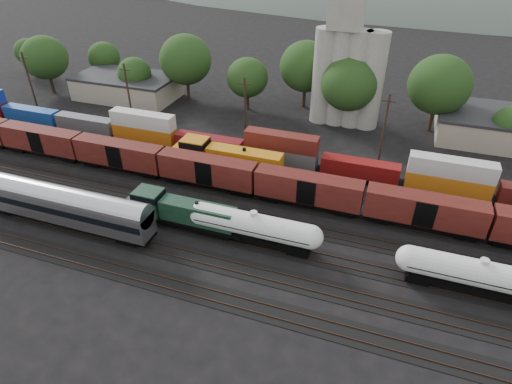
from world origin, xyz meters
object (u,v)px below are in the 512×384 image
(passenger_coach, at_px, (60,203))
(grain_silo, at_px, (348,67))
(green_locomotive, at_px, (177,211))
(orange_locomotive, at_px, (224,158))
(tank_car_a, at_px, (254,226))

(passenger_coach, height_order, grain_silo, grain_silo)
(green_locomotive, xyz_separation_m, orange_locomotive, (0.34, 15.00, 0.28))
(green_locomotive, height_order, passenger_coach, passenger_coach)
(orange_locomotive, bearing_deg, green_locomotive, -91.28)
(tank_car_a, bearing_deg, orange_locomotive, 124.51)
(tank_car_a, bearing_deg, grain_silo, 84.39)
(orange_locomotive, distance_m, grain_silo, 30.86)
(green_locomotive, bearing_deg, orange_locomotive, 88.72)
(orange_locomotive, xyz_separation_m, grain_silo, (14.34, 26.00, 8.42))
(tank_car_a, xyz_separation_m, orange_locomotive, (-10.31, 15.00, 0.12))
(orange_locomotive, height_order, grain_silo, grain_silo)
(passenger_coach, bearing_deg, green_locomotive, 19.18)
(passenger_coach, relative_size, grain_silo, 0.91)
(orange_locomotive, bearing_deg, tank_car_a, -55.49)
(passenger_coach, bearing_deg, orange_locomotive, 53.67)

